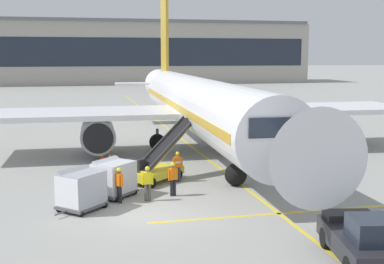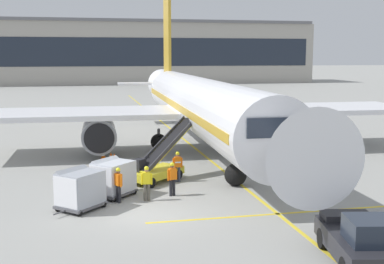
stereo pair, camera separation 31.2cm
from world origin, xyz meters
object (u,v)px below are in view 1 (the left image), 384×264
(parked_airplane, at_px, (197,105))
(belt_loader, at_px, (157,165))
(safety_cone_wingtip, at_px, (114,159))
(pushback_tug, at_px, (365,240))
(baggage_cart_second, at_px, (81,189))
(ground_crew_marshaller, at_px, (173,177))
(safety_cone_engine_keepout, at_px, (110,157))
(ground_crew_by_carts, at_px, (148,181))
(ground_crew_by_loader, at_px, (119,183))
(ground_crew_wingwalker, at_px, (178,165))
(baggage_cart_lead, at_px, (113,177))
(safety_cone_nose_mark, at_px, (102,156))

(parked_airplane, distance_m, belt_loader, 9.81)
(belt_loader, height_order, safety_cone_wingtip, belt_loader)
(pushback_tug, bearing_deg, safety_cone_wingtip, 111.53)
(baggage_cart_second, bearing_deg, pushback_tug, -42.12)
(ground_crew_marshaller, distance_m, safety_cone_wingtip, 8.65)
(baggage_cart_second, distance_m, ground_crew_marshaller, 4.80)
(belt_loader, distance_m, safety_cone_engine_keepout, 6.50)
(baggage_cart_second, relative_size, ground_crew_by_carts, 1.46)
(ground_crew_by_loader, xyz_separation_m, ground_crew_wingwalker, (3.58, 3.42, 0.00))
(ground_crew_wingwalker, bearing_deg, baggage_cart_lead, -149.90)
(ground_crew_wingwalker, bearing_deg, ground_crew_marshaller, -106.22)
(belt_loader, xyz_separation_m, pushback_tug, (5.06, -13.16, -0.10))
(pushback_tug, bearing_deg, ground_crew_by_loader, 129.41)
(baggage_cart_second, bearing_deg, ground_crew_by_loader, 20.86)
(pushback_tug, bearing_deg, safety_cone_nose_mark, 111.76)
(ground_crew_by_loader, relative_size, safety_cone_engine_keepout, 2.86)
(belt_loader, bearing_deg, parked_airplane, 62.43)
(baggage_cart_second, distance_m, safety_cone_engine_keepout, 10.93)
(ground_crew_by_carts, xyz_separation_m, safety_cone_engine_keepout, (-1.13, 9.99, -0.70))
(parked_airplane, distance_m, safety_cone_engine_keepout, 7.73)
(belt_loader, height_order, safety_cone_engine_keepout, belt_loader)
(safety_cone_nose_mark, bearing_deg, belt_loader, -66.80)
(ground_crew_by_carts, bearing_deg, ground_crew_marshaller, 23.90)
(ground_crew_by_carts, distance_m, safety_cone_nose_mark, 10.49)
(parked_airplane, relative_size, ground_crew_marshaller, 24.34)
(ground_crew_by_loader, bearing_deg, safety_cone_nose_mark, 91.30)
(ground_crew_wingwalker, distance_m, safety_cone_wingtip, 6.38)
(ground_crew_by_loader, distance_m, safety_cone_nose_mark, 10.38)
(belt_loader, height_order, ground_crew_marshaller, belt_loader)
(parked_airplane, height_order, baggage_cart_lead, parked_airplane)
(baggage_cart_second, xyz_separation_m, ground_crew_marshaller, (4.61, 1.33, -0.00))
(ground_crew_wingwalker, bearing_deg, safety_cone_engine_keepout, 116.84)
(belt_loader, bearing_deg, safety_cone_engine_keepout, 110.46)
(parked_airplane, height_order, safety_cone_wingtip, parked_airplane)
(baggage_cart_lead, relative_size, ground_crew_wingwalker, 1.46)
(baggage_cart_second, height_order, ground_crew_by_loader, baggage_cart_second)
(ground_crew_by_loader, height_order, ground_crew_by_carts, same)
(parked_airplane, bearing_deg, baggage_cart_lead, -122.57)
(safety_cone_wingtip, bearing_deg, safety_cone_engine_keepout, 98.89)
(baggage_cart_lead, xyz_separation_m, safety_cone_engine_keepout, (0.45, 8.77, -0.70))
(pushback_tug, height_order, ground_crew_marshaller, pushback_tug)
(belt_loader, xyz_separation_m, safety_cone_engine_keepout, (-2.26, 6.06, -0.63))
(baggage_cart_second, height_order, pushback_tug, baggage_cart_second)
(ground_crew_marshaller, height_order, safety_cone_wingtip, ground_crew_marshaller)
(ground_crew_by_carts, height_order, safety_cone_wingtip, ground_crew_by_carts)
(baggage_cart_lead, relative_size, safety_cone_wingtip, 3.54)
(ground_crew_marshaller, bearing_deg, safety_cone_engine_keepout, 105.03)
(baggage_cart_lead, relative_size, safety_cone_nose_mark, 4.24)
(ground_crew_by_loader, height_order, safety_cone_nose_mark, ground_crew_by_loader)
(safety_cone_wingtip, distance_m, safety_cone_nose_mark, 1.57)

